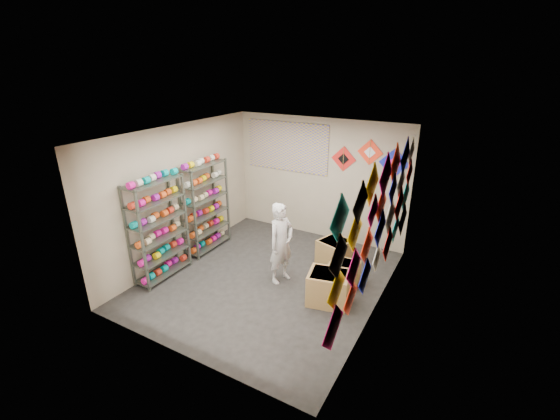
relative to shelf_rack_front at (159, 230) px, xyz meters
The scene contains 12 objects.
ground 2.19m from the shelf_rack_front, 25.53° to the left, with size 4.50×4.50×0.00m, color black.
room_walls 2.09m from the shelf_rack_front, 25.53° to the left, with size 4.50×4.50×4.50m.
shelf_rack_front is the anchor object (origin of this frame).
shelf_rack_back 1.30m from the shelf_rack_front, 90.00° to the left, with size 0.40×1.10×1.90m, color #4C5147.
string_spools 0.66m from the shelf_rack_front, 90.00° to the left, with size 0.12×2.36×0.12m.
kite_wall_display 3.95m from the shelf_rack_front, 14.66° to the left, with size 0.05×4.31×2.07m.
back_wall_kites 4.35m from the shelf_rack_front, 46.78° to the left, with size 1.63×0.02×0.75m.
poster 3.40m from the shelf_rack_front, 72.35° to the left, with size 2.00×0.01×1.10m, color #564CA6.
shopkeeper 2.24m from the shelf_rack_front, 25.21° to the left, with size 0.50×0.63×1.51m, color beige.
carton_a 3.20m from the shelf_rack_front, 13.58° to the left, with size 0.66×0.55×0.55m, color #9B7443.
carton_b 3.46m from the shelf_rack_front, 24.90° to the left, with size 0.51×0.42×0.42m, color #9B7443.
carton_c 3.39m from the shelf_rack_front, 37.54° to the left, with size 0.52×0.57×0.50m, color #9B7443.
Camera 1 is at (3.16, -5.15, 3.78)m, focal length 24.00 mm.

